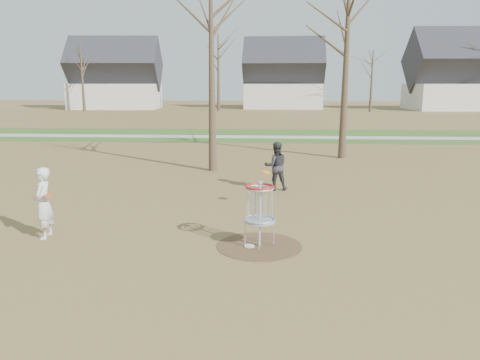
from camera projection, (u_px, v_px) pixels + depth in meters
name	position (u px, v px, depth m)	size (l,w,h in m)	color
ground	(259.00, 246.00, 9.81)	(160.00, 160.00, 0.00)	brown
green_band	(266.00, 135.00, 30.33)	(160.00, 8.00, 0.01)	#2D5119
footpath	(266.00, 137.00, 29.35)	(160.00, 1.50, 0.01)	#9E9E99
dirt_circle	(259.00, 246.00, 9.81)	(1.80, 1.80, 0.01)	#47331E
player_standing	(43.00, 203.00, 10.18)	(0.58, 0.38, 1.58)	silver
player_throwing	(276.00, 166.00, 14.82)	(0.75, 0.58, 1.53)	#2F2E32
disc_grounded	(249.00, 246.00, 9.76)	(0.22, 0.22, 0.02)	silver
discs_in_play	(175.00, 182.00, 11.37)	(4.85, 3.24, 0.10)	orange
disc_golf_basket	(260.00, 204.00, 9.62)	(0.64, 0.64, 1.35)	#9EA3AD
bare_trees	(287.00, 61.00, 43.57)	(52.62, 44.98, 9.00)	#382B1E
houses_row	(302.00, 81.00, 60.18)	(56.51, 10.01, 7.26)	silver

